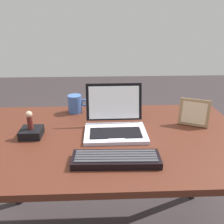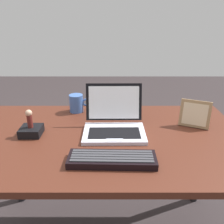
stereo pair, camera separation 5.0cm
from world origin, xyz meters
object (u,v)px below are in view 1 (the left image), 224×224
(laptop_front, at_px, (115,124))
(external_keyboard, at_px, (116,159))
(figurine_stand, at_px, (31,133))
(coffee_mug, at_px, (75,104))
(photo_frame, at_px, (194,113))
(figurine, at_px, (30,119))

(laptop_front, relative_size, external_keyboard, 0.85)
(external_keyboard, distance_m, figurine_stand, 0.46)
(coffee_mug, bearing_deg, external_keyboard, -68.45)
(photo_frame, bearing_deg, external_keyboard, -142.54)
(figurine_stand, height_order, coffee_mug, coffee_mug)
(laptop_front, height_order, figurine, laptop_front)
(external_keyboard, bearing_deg, coffee_mug, 111.55)
(laptop_front, distance_m, coffee_mug, 0.35)
(figurine, bearing_deg, external_keyboard, -30.98)
(photo_frame, distance_m, figurine, 0.82)
(photo_frame, distance_m, coffee_mug, 0.67)
(laptop_front, height_order, photo_frame, laptop_front)
(photo_frame, xyz_separation_m, figurine_stand, (-0.82, -0.09, -0.05))
(laptop_front, bearing_deg, coffee_mug, 129.85)
(figurine_stand, relative_size, coffee_mug, 0.83)
(external_keyboard, relative_size, figurine_stand, 3.49)
(figurine, xyz_separation_m, coffee_mug, (0.18, 0.30, -0.04))
(photo_frame, bearing_deg, laptop_front, -172.24)
(figurine_stand, bearing_deg, laptop_front, 4.74)
(laptop_front, xyz_separation_m, external_keyboard, (-0.01, -0.27, -0.03))
(figurine_stand, bearing_deg, external_keyboard, -30.98)
(laptop_front, bearing_deg, photo_frame, 7.76)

